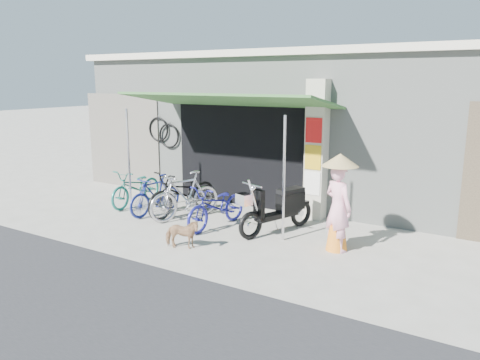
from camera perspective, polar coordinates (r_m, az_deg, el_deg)
The scene contains 13 objects.
ground at distance 8.78m, azimuth -2.29°, elevation -7.72°, with size 80.00×80.00×0.00m, color #A9A599.
bicycle_shop at distance 12.87m, azimuth 10.33°, elevation 6.82°, with size 12.30×5.30×3.66m.
shop_pillar at distance 10.15m, azimuth 9.36°, elevation 3.57°, with size 0.42×0.44×3.00m.
awning at distance 10.13m, azimuth -1.59°, elevation 9.49°, with size 4.60×1.88×2.72m.
neighbour_left at distance 13.57m, azimuth -14.03°, elevation 4.65°, with size 2.60×0.06×2.60m, color #6B665B.
bike_teal at distance 11.55m, azimuth -12.50°, elevation -0.84°, with size 0.59×1.70×0.89m, color #187063.
bike_blue at distance 10.69m, azimuth -10.27°, elevation -1.80°, with size 0.42×1.48×0.89m, color navy.
bike_black at distance 10.54m, azimuth -6.94°, elevation -1.52°, with size 0.68×1.94×1.02m, color black.
bike_silver at distance 10.21m, azimuth -6.70°, elevation -1.88°, with size 0.49×1.73×1.04m, color silver.
bike_navy at distance 9.58m, azimuth -2.80°, elevation -3.17°, with size 0.60×1.72×0.91m, color navy.
street_dog at distance 8.49m, azimuth -7.10°, elevation -6.56°, with size 0.29×0.64×0.54m, color tan.
moped at distance 9.30m, azimuth 4.75°, elevation -3.44°, with size 0.86×1.83×1.08m.
nun at distance 8.36m, azimuth 11.89°, elevation -2.79°, with size 0.68×0.64×1.74m.
Camera 1 is at (4.58, -6.88, 2.97)m, focal length 35.00 mm.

